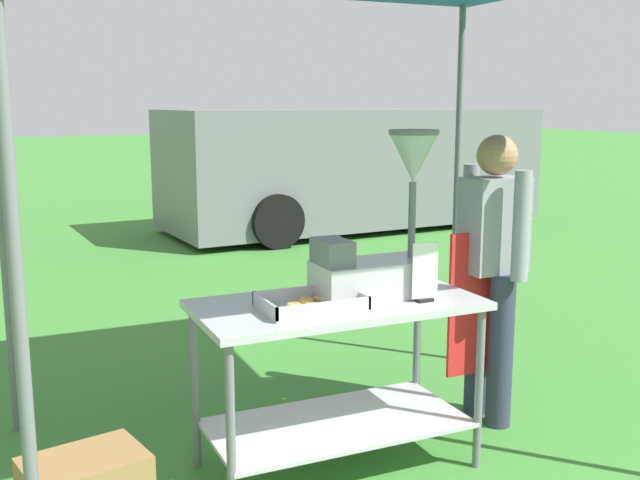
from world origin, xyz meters
name	(u,v)px	position (x,y,z in m)	size (l,w,h in m)	color
ground_plane	(149,265)	(0.00, 6.00, 0.00)	(70.00, 70.00, 0.00)	#3D7F33
donut_cart	(337,348)	(-0.11, 0.91, 0.61)	(1.36, 0.68, 0.85)	#B7B7BC
donut_tray	(312,305)	(-0.28, 0.83, 0.87)	(0.46, 0.31, 0.07)	#B7B7BC
donut_fryer	(381,240)	(0.13, 0.91, 1.12)	(0.62, 0.28, 0.80)	#B7B7BC
menu_sign	(425,276)	(0.27, 0.74, 0.97)	(0.13, 0.05, 0.28)	black
vendor	(492,264)	(0.92, 1.08, 0.90)	(0.45, 0.53, 1.61)	#2D3347
van_grey	(354,167)	(3.25, 7.39, 0.88)	(5.48, 2.38, 1.69)	slate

